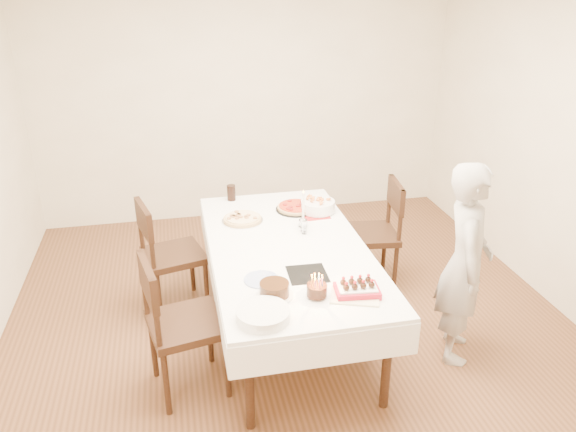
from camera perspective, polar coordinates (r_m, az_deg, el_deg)
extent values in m
plane|color=#4E2F1A|center=(4.46, 0.80, -12.29)|extent=(5.00, 5.00, 0.00)
cube|color=#EDE3C7|center=(6.19, -4.37, 11.95)|extent=(4.50, 0.04, 2.70)
cube|color=white|center=(4.33, 0.00, -7.53)|extent=(1.67, 2.37, 0.75)
imported|color=#A7A49E|center=(4.12, 17.53, -4.64)|extent=(0.54, 0.64, 1.49)
cylinder|color=beige|center=(4.56, -4.65, -0.30)|extent=(0.37, 0.37, 0.04)
cylinder|color=red|center=(4.76, 0.80, 0.88)|extent=(0.40, 0.40, 0.04)
cube|color=#B21E1E|center=(4.67, 2.74, 0.11)|extent=(0.23, 0.23, 0.01)
cylinder|color=white|center=(4.71, 3.05, 1.03)|extent=(0.37, 0.37, 0.09)
cylinder|color=white|center=(4.40, 1.56, 0.78)|extent=(0.07, 0.07, 0.32)
cylinder|color=black|center=(4.97, -5.78, 2.37)|extent=(0.08, 0.08, 0.14)
cylinder|color=#331B0C|center=(3.53, -1.40, -7.49)|extent=(0.25, 0.25, 0.10)
cube|color=black|center=(3.79, 1.98, -5.94)|extent=(0.27, 0.27, 0.01)
cylinder|color=#3C1D10|center=(3.51, 2.96, -7.08)|extent=(0.15, 0.15, 0.14)
cube|color=beige|center=(3.57, 6.79, -8.19)|extent=(0.35, 0.29, 0.03)
cylinder|color=white|center=(3.34, -2.55, -9.95)|extent=(0.35, 0.35, 0.07)
cylinder|color=white|center=(3.73, -2.72, -6.46)|extent=(0.31, 0.31, 0.01)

